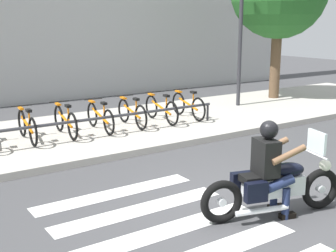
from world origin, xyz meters
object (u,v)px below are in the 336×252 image
(motorcycle, at_px, (274,186))
(rider, at_px, (271,162))
(bicycle_6, at_px, (161,109))
(street_lamp, at_px, (241,32))
(bicycle_3, at_px, (65,121))
(bicycle_7, at_px, (188,105))
(bicycle_2, at_px, (27,126))
(bicycle_4, at_px, (100,117))
(bike_rack, at_px, (93,120))
(bicycle_5, at_px, (132,113))

(motorcycle, bearing_deg, rider, 161.37)
(bicycle_6, bearing_deg, street_lamp, 11.07)
(bicycle_3, relative_size, bicycle_6, 0.96)
(motorcycle, xyz_separation_m, bicycle_7, (2.58, 5.59, 0.05))
(bicycle_3, bearing_deg, motorcycle, -79.99)
(motorcycle, bearing_deg, bicycle_7, 65.22)
(bicycle_2, relative_size, bicycle_6, 0.95)
(motorcycle, height_order, bicycle_3, motorcycle)
(bicycle_4, height_order, bicycle_6, bicycle_6)
(bicycle_4, distance_m, bike_rack, 0.72)
(rider, relative_size, street_lamp, 0.36)
(bicycle_2, relative_size, street_lamp, 0.41)
(motorcycle, bearing_deg, bike_rack, 96.13)
(motorcycle, distance_m, bicycle_4, 5.59)
(motorcycle, height_order, bicycle_2, motorcycle)
(rider, bearing_deg, bicycle_4, 90.21)
(bicycle_3, relative_size, street_lamp, 0.41)
(bicycle_2, xyz_separation_m, bicycle_5, (2.68, 0.00, -0.00))
(bicycle_6, height_order, bike_rack, bicycle_6)
(street_lamp, bearing_deg, bicycle_4, -172.71)
(bicycle_6, distance_m, bicycle_7, 0.89)
(rider, distance_m, bicycle_6, 5.85)
(bicycle_3, xyz_separation_m, bicycle_5, (1.78, 0.00, -0.01))
(bicycle_5, relative_size, street_lamp, 0.41)
(bicycle_3, bearing_deg, street_lamp, 6.23)
(bicycle_3, xyz_separation_m, bicycle_7, (3.57, -0.00, 0.00))
(bicycle_3, distance_m, bicycle_5, 1.78)
(bicycle_3, bearing_deg, bike_rack, -51.18)
(bicycle_4, bearing_deg, bicycle_7, -0.01)
(rider, distance_m, street_lamp, 8.23)
(bicycle_6, bearing_deg, bicycle_3, -179.99)
(bicycle_5, distance_m, street_lamp, 4.74)
(bicycle_5, bearing_deg, street_lamp, 8.80)
(rider, distance_m, bicycle_3, 5.65)
(bicycle_5, bearing_deg, bicycle_6, 0.01)
(bicycle_6, relative_size, street_lamp, 0.43)
(rider, xyz_separation_m, bicycle_2, (-1.80, 5.56, -0.32))
(rider, distance_m, bicycle_4, 5.58)
(motorcycle, height_order, bicycle_6, motorcycle)
(bicycle_4, bearing_deg, bike_rack, -128.82)
(bicycle_6, bearing_deg, bicycle_4, 179.99)
(bicycle_2, bearing_deg, bicycle_4, 0.02)
(motorcycle, relative_size, rider, 1.54)
(bicycle_2, height_order, bicycle_6, same)
(bicycle_4, bearing_deg, street_lamp, 7.29)
(motorcycle, xyz_separation_m, bicycle_2, (-1.88, 5.59, 0.04))
(bicycle_5, height_order, bicycle_7, bicycle_7)
(bicycle_4, xyz_separation_m, bicycle_7, (2.68, -0.00, 0.01))
(bicycle_3, bearing_deg, bicycle_6, 0.01)
(bicycle_4, distance_m, bicycle_7, 2.68)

